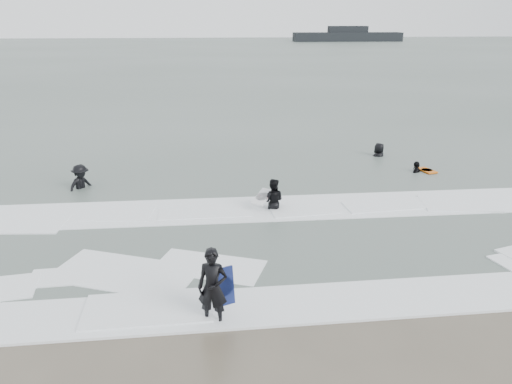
{
  "coord_description": "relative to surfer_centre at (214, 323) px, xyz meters",
  "views": [
    {
      "loc": [
        -1.63,
        -11.4,
        6.94
      ],
      "look_at": [
        0.0,
        5.0,
        1.1
      ],
      "focal_mm": 35.0,
      "sensor_mm": 36.0,
      "label": 1
    }
  ],
  "objects": [
    {
      "name": "surfer_centre",
      "position": [
        0.0,
        0.0,
        0.0
      ],
      "size": [
        0.81,
        0.64,
        1.96
      ],
      "primitive_type": "imported",
      "rotation": [
        0.0,
        0.0,
        -0.26
      ],
      "color": "black",
      "rests_on": "ground"
    },
    {
      "name": "bodyboards",
      "position": [
        4.19,
        6.24,
        0.5
      ],
      "size": [
        10.51,
        11.64,
        1.25
      ],
      "color": "#10194A",
      "rests_on": "ground"
    },
    {
      "name": "surfer_breaker",
      "position": [
        -5.36,
        10.26,
        0.0
      ],
      "size": [
        1.38,
        1.42,
        1.95
      ],
      "primitive_type": "imported",
      "rotation": [
        0.0,
        0.0,
        0.83
      ],
      "color": "black",
      "rests_on": "ground"
    },
    {
      "name": "surfer_wading",
      "position": [
        2.36,
        7.18,
        0.0
      ],
      "size": [
        1.0,
        0.86,
        1.78
      ],
      "primitive_type": "imported",
      "rotation": [
        0.0,
        0.0,
        2.91
      ],
      "color": "black",
      "rests_on": "ground"
    },
    {
      "name": "surfer_right_near",
      "position": [
        9.66,
        11.19,
        0.0
      ],
      "size": [
        0.99,
        1.01,
        1.7
      ],
      "primitive_type": "imported",
      "rotation": [
        0.0,
        0.0,
        -2.34
      ],
      "color": "black",
      "rests_on": "ground"
    },
    {
      "name": "surfer_right_far",
      "position": [
        8.83,
        14.06,
        0.0
      ],
      "size": [
        1.1,
        1.04,
        1.88
      ],
      "primitive_type": "imported",
      "rotation": [
        0.0,
        0.0,
        -2.48
      ],
      "color": "black",
      "rests_on": "ground"
    },
    {
      "name": "surf_foam",
      "position": [
        1.63,
        4.85,
        0.04
      ],
      "size": [
        30.03,
        9.06,
        0.09
      ],
      "color": "white",
      "rests_on": "ground"
    },
    {
      "name": "sea",
      "position": [
        1.63,
        81.15,
        0.06
      ],
      "size": [
        320.0,
        320.0,
        0.0
      ],
      "primitive_type": "plane",
      "color": "#47544C",
      "rests_on": "ground"
    },
    {
      "name": "ground",
      "position": [
        1.63,
        1.15,
        0.0
      ],
      "size": [
        320.0,
        320.0,
        0.0
      ],
      "primitive_type": "plane",
      "color": "brown",
      "rests_on": "ground"
    },
    {
      "name": "vessel_horizon",
      "position": [
        40.19,
        133.44,
        1.53
      ],
      "size": [
        30.45,
        5.44,
        4.13
      ],
      "color": "black",
      "rests_on": "ground"
    }
  ]
}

